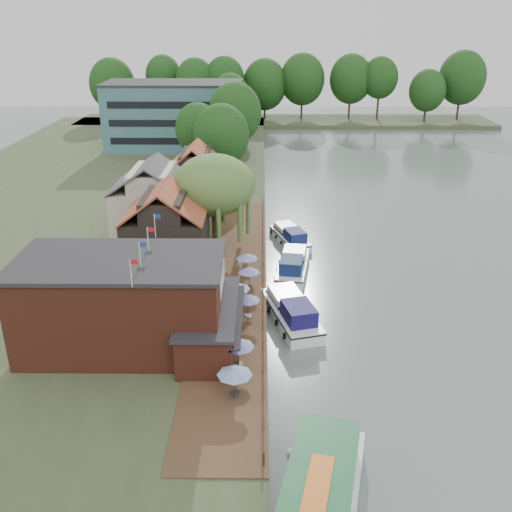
{
  "coord_description": "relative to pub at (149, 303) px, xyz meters",
  "views": [
    {
      "loc": [
        -5.48,
        -39.22,
        24.81
      ],
      "look_at": [
        -6.0,
        12.0,
        3.0
      ],
      "focal_mm": 40.0,
      "sensor_mm": 36.0,
      "label": 1
    }
  ],
  "objects": [
    {
      "name": "umbrella_6",
      "position": [
        7.11,
        12.53,
        -2.36
      ],
      "size": [
        2.15,
        2.15,
        2.38
      ],
      "primitive_type": null,
      "color": "navy",
      "rests_on": "quay_deck"
    },
    {
      "name": "cottage_a",
      "position": [
        -1.0,
        15.0,
        0.6
      ],
      "size": [
        8.6,
        7.6,
        8.5
      ],
      "primitive_type": null,
      "color": "black",
      "rests_on": "land_bank"
    },
    {
      "name": "bank_tree_3",
      "position": [
        3.27,
        77.22,
        2.14
      ],
      "size": [
        7.85,
        7.85,
        11.59
      ],
      "primitive_type": null,
      "color": "#143811",
      "rests_on": "land_bank"
    },
    {
      "name": "bank_tree_1",
      "position": [
        -1.6,
        52.5,
        1.93
      ],
      "size": [
        7.19,
        7.19,
        11.16
      ],
      "primitive_type": null,
      "color": "#143811",
      "rests_on": "land_bank"
    },
    {
      "name": "cottage_c",
      "position": [
        0.0,
        34.0,
        0.6
      ],
      "size": [
        7.6,
        7.6,
        8.5
      ],
      "primitive_type": null,
      "color": "black",
      "rests_on": "land_bank"
    },
    {
      "name": "cruiser_1",
      "position": [
        11.78,
        15.6,
        -3.45
      ],
      "size": [
        4.6,
        10.23,
        2.39
      ],
      "primitive_type": null,
      "rotation": [
        0.0,
        0.0,
        -0.15
      ],
      "color": "white",
      "rests_on": "ground"
    },
    {
      "name": "bank_tree_4",
      "position": [
        1.75,
        88.58,
        1.61
      ],
      "size": [
        6.92,
        6.92,
        10.52
      ],
      "primitive_type": null,
      "color": "#143811",
      "rests_on": "land_bank"
    },
    {
      "name": "hotel_block",
      "position": [
        -8.0,
        71.0,
        2.5
      ],
      "size": [
        25.4,
        12.4,
        12.3
      ],
      "primitive_type": null,
      "color": "#38666B",
      "rests_on": "land_bank"
    },
    {
      "name": "cottage_b",
      "position": [
        -4.0,
        25.0,
        0.6
      ],
      "size": [
        9.6,
        8.6,
        8.5
      ],
      "primitive_type": null,
      "color": "beige",
      "rests_on": "land_bank"
    },
    {
      "name": "umbrella_5",
      "position": [
        7.41,
        9.33,
        -2.36
      ],
      "size": [
        2.01,
        2.01,
        2.38
      ],
      "primitive_type": null,
      "color": "#1B2899",
      "rests_on": "quay_deck"
    },
    {
      "name": "umbrella_0",
      "position": [
        6.8,
        -6.8,
        -2.36
      ],
      "size": [
        2.38,
        2.38,
        2.38
      ],
      "primitive_type": null,
      "color": "navy",
      "rests_on": "quay_deck"
    },
    {
      "name": "cruiser_0",
      "position": [
        11.14,
        5.51,
        -3.37
      ],
      "size": [
        6.05,
        11.01,
        2.56
      ],
      "primitive_type": null,
      "rotation": [
        0.0,
        0.0,
        0.27
      ],
      "color": "white",
      "rests_on": "ground"
    },
    {
      "name": "bank_tree_0",
      "position": [
        2.66,
        44.68,
        2.41
      ],
      "size": [
        8.07,
        8.07,
        12.13
      ],
      "primitive_type": null,
      "color": "#143811",
      "rests_on": "land_bank"
    },
    {
      "name": "swan",
      "position": [
        10.35,
        -10.91,
        -4.43
      ],
      "size": [
        0.44,
        0.44,
        0.44
      ],
      "primitive_type": "sphere",
      "color": "white",
      "rests_on": "ground"
    },
    {
      "name": "land_bank",
      "position": [
        -16.0,
        36.0,
        -4.15
      ],
      "size": [
        50.0,
        140.0,
        1.0
      ],
      "primitive_type": "cube",
      "color": "#384728",
      "rests_on": "ground"
    },
    {
      "name": "quay_rail",
      "position": [
        8.7,
        11.5,
        -3.15
      ],
      "size": [
        0.2,
        49.0,
        1.0
      ],
      "primitive_type": null,
      "color": "black",
      "rests_on": "land_bank"
    },
    {
      "name": "umbrella_4",
      "position": [
        6.41,
        5.91,
        -2.36
      ],
      "size": [
        2.38,
        2.38,
        2.38
      ],
      "primitive_type": null,
      "color": "navy",
      "rests_on": "quay_deck"
    },
    {
      "name": "bank_tree_2",
      "position": [
        3.98,
        59.73,
        3.13
      ],
      "size": [
        8.94,
        8.94,
        13.56
      ],
      "primitive_type": null,
      "color": "#143811",
      "rests_on": "land_bank"
    },
    {
      "name": "willow",
      "position": [
        3.5,
        20.0,
        1.56
      ],
      "size": [
        8.6,
        8.6,
        10.43
      ],
      "primitive_type": null,
      "color": "#476B2D",
      "rests_on": "land_bank"
    },
    {
      "name": "bank_tree_5",
      "position": [
        1.33,
        94.14,
        2.23
      ],
      "size": [
        8.61,
        8.61,
        11.76
      ],
      "primitive_type": null,
      "color": "#143811",
      "rests_on": "land_bank"
    },
    {
      "name": "pub",
      "position": [
        0.0,
        0.0,
        0.0
      ],
      "size": [
        20.0,
        11.0,
        7.3
      ],
      "primitive_type": null,
      "color": "maroon",
      "rests_on": "land_bank"
    },
    {
      "name": "umbrella_2",
      "position": [
        5.96,
        -0.25,
        -2.36
      ],
      "size": [
        2.29,
        2.29,
        2.38
      ],
      "primitive_type": null,
      "color": "navy",
      "rests_on": "quay_deck"
    },
    {
      "name": "quay_deck",
      "position": [
        6.0,
        11.0,
        -3.6
      ],
      "size": [
        6.0,
        50.0,
        0.1
      ],
      "primitive_type": "cube",
      "color": "#47301E",
      "rests_on": "land_bank"
    },
    {
      "name": "ground",
      "position": [
        14.0,
        1.0,
        -4.65
      ],
      "size": [
        260.0,
        260.0,
        0.0
      ],
      "primitive_type": "plane",
      "color": "slate",
      "rests_on": "ground"
    },
    {
      "name": "umbrella_1",
      "position": [
        6.92,
        -3.34,
        -2.36
      ],
      "size": [
        2.29,
        2.29,
        2.38
      ],
      "primitive_type": null,
      "color": "#211C9C",
      "rests_on": "quay_deck"
    },
    {
      "name": "umbrella_3",
      "position": [
        7.42,
        3.78,
        -2.36
      ],
      "size": [
        2.05,
        2.05,
        2.38
      ],
      "primitive_type": null,
      "color": "#1F1B96",
      "rests_on": "quay_deck"
    },
    {
      "name": "cruiser_2",
      "position": [
        11.87,
        24.05,
        -3.58
      ],
      "size": [
        5.53,
        9.44,
        2.14
      ],
      "primitive_type": null,
      "rotation": [
        0.0,
        0.0,
        0.31
      ],
      "color": "white",
      "rests_on": "ground"
    }
  ]
}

